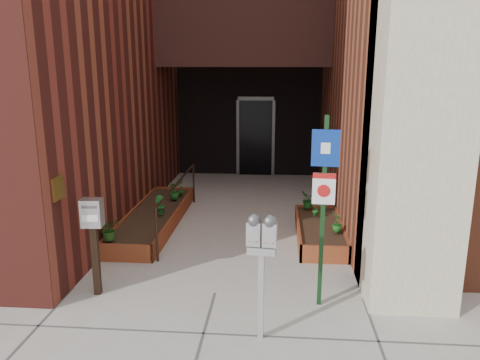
# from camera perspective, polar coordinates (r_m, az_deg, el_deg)

# --- Properties ---
(ground) EXTENTS (80.00, 80.00, 0.00)m
(ground) POSITION_cam_1_polar(r_m,az_deg,el_deg) (6.60, -3.10, -13.61)
(ground) COLOR #9E9991
(ground) RESTS_ON ground
(planter_left) EXTENTS (0.90, 3.60, 0.30)m
(planter_left) POSITION_cam_1_polar(r_m,az_deg,el_deg) (9.29, -10.40, -4.64)
(planter_left) COLOR brown
(planter_left) RESTS_ON ground
(planter_right) EXTENTS (0.80, 2.20, 0.30)m
(planter_right) POSITION_cam_1_polar(r_m,az_deg,el_deg) (8.55, 9.67, -6.26)
(planter_right) COLOR brown
(planter_right) RESTS_ON ground
(handrail) EXTENTS (0.04, 3.34, 0.90)m
(handrail) POSITION_cam_1_polar(r_m,az_deg,el_deg) (8.95, -7.56, -1.14)
(handrail) COLOR black
(handrail) RESTS_ON ground
(parking_meter) EXTENTS (0.34, 0.17, 1.49)m
(parking_meter) POSITION_cam_1_polar(r_m,az_deg,el_deg) (5.14, 2.65, -7.72)
(parking_meter) COLOR #B4B5B7
(parking_meter) RESTS_ON ground
(sign_post) EXTENTS (0.34, 0.09, 2.46)m
(sign_post) POSITION_cam_1_polar(r_m,az_deg,el_deg) (5.84, 10.16, -1.52)
(sign_post) COLOR black
(sign_post) RESTS_ON ground
(payment_dropbox) EXTENTS (0.28, 0.22, 1.34)m
(payment_dropbox) POSITION_cam_1_polar(r_m,az_deg,el_deg) (6.49, -17.47, -5.41)
(payment_dropbox) COLOR black
(payment_dropbox) RESTS_ON ground
(shrub_left_a) EXTENTS (0.46, 0.46, 0.36)m
(shrub_left_a) POSITION_cam_1_polar(r_m,az_deg,el_deg) (7.83, -15.65, -5.77)
(shrub_left_a) COLOR #214F16
(shrub_left_a) RESTS_ON planter_left
(shrub_left_b) EXTENTS (0.27, 0.27, 0.35)m
(shrub_left_b) POSITION_cam_1_polar(r_m,az_deg,el_deg) (8.95, -9.76, -3.01)
(shrub_left_b) COLOR #1B6120
(shrub_left_b) RESTS_ON planter_left
(shrub_left_c) EXTENTS (0.25, 0.25, 0.36)m
(shrub_left_c) POSITION_cam_1_polar(r_m,az_deg,el_deg) (9.88, -8.02, -1.34)
(shrub_left_c) COLOR #175219
(shrub_left_c) RESTS_ON planter_left
(shrub_left_d) EXTENTS (0.25, 0.25, 0.37)m
(shrub_left_d) POSITION_cam_1_polar(r_m,az_deg,el_deg) (10.17, -7.25, -0.85)
(shrub_left_d) COLOR #1B5919
(shrub_left_d) RESTS_ON planter_left
(shrub_right_a) EXTENTS (0.18, 0.18, 0.31)m
(shrub_right_a) POSITION_cam_1_polar(r_m,az_deg,el_deg) (8.06, 11.80, -5.19)
(shrub_right_a) COLOR #1C5D1A
(shrub_right_a) RESTS_ON planter_right
(shrub_right_b) EXTENTS (0.24, 0.24, 0.36)m
(shrub_right_b) POSITION_cam_1_polar(r_m,az_deg,el_deg) (8.82, 9.26, -3.22)
(shrub_right_b) COLOR #1A5C1D
(shrub_right_b) RESTS_ON planter_right
(shrub_right_c) EXTENTS (0.32, 0.32, 0.34)m
(shrub_right_c) POSITION_cam_1_polar(r_m,az_deg,el_deg) (9.29, 8.31, -2.40)
(shrub_right_c) COLOR #18551C
(shrub_right_c) RESTS_ON planter_right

